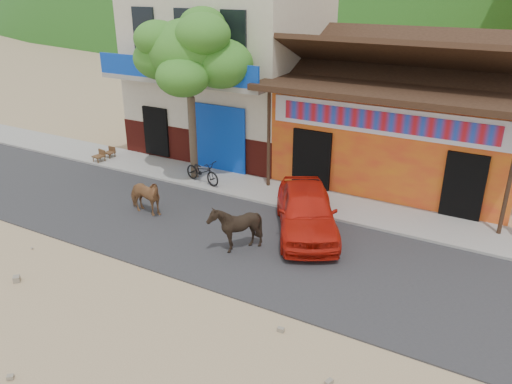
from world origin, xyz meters
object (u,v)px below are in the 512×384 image
(cow_tan, at_px, (144,196))
(cow_dark, at_px, (235,228))
(red_car, at_px, (306,210))
(scooter, at_px, (202,171))
(cafe_chair_left, at_px, (109,148))
(tree, at_px, (191,97))
(cafe_chair_right, at_px, (98,151))

(cow_tan, bearing_deg, cow_dark, -96.57)
(red_car, xyz_separation_m, scooter, (-4.78, 1.56, -0.19))
(cow_tan, height_order, scooter, cow_tan)
(red_car, distance_m, scooter, 5.03)
(scooter, height_order, cafe_chair_left, scooter)
(scooter, bearing_deg, cow_tan, -171.50)
(cow_tan, xyz_separation_m, cow_dark, (3.72, -0.58, 0.09))
(cow_tan, height_order, cow_dark, cow_dark)
(cow_dark, relative_size, red_car, 0.34)
(tree, relative_size, cow_tan, 4.21)
(cow_dark, height_order, red_car, red_car)
(tree, bearing_deg, red_car, -19.51)
(cafe_chair_left, height_order, cafe_chair_right, cafe_chair_right)
(cow_dark, bearing_deg, red_car, 136.88)
(red_car, bearing_deg, cafe_chair_right, 143.06)
(cow_dark, relative_size, cafe_chair_left, 1.76)
(cow_tan, xyz_separation_m, red_car, (4.96, 1.37, 0.10))
(red_car, height_order, scooter, red_car)
(cow_tan, relative_size, cafe_chair_left, 1.81)
(scooter, relative_size, cafe_chair_right, 1.88)
(cow_tan, bearing_deg, tree, 9.66)
(tree, height_order, cafe_chair_left, tree)
(cow_dark, height_order, scooter, cow_dark)
(tree, distance_m, cow_dark, 6.14)
(cow_tan, distance_m, red_car, 5.14)
(cow_dark, distance_m, red_car, 2.31)
(cow_dark, distance_m, scooter, 4.98)
(cow_dark, distance_m, cafe_chair_left, 9.41)
(cafe_chair_right, bearing_deg, cow_tan, -20.25)
(cafe_chair_right, bearing_deg, cow_dark, -11.81)
(tree, height_order, red_car, tree)
(tree, relative_size, cow_dark, 4.34)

